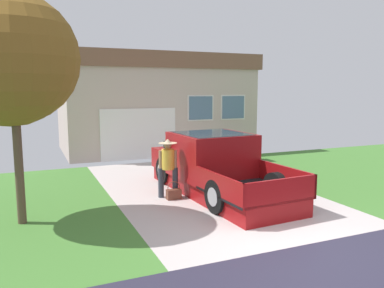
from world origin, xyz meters
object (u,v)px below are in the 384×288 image
house_with_garage (154,102)px  front_yard_tree (11,61)px  wheeled_trash_bin (248,147)px  pickup_truck (212,166)px  person_with_hat (168,164)px  handbag (174,194)px

house_with_garage → front_yard_tree: 10.64m
house_with_garage → wheeled_trash_bin: bearing=-60.9°
house_with_garage → wheeled_trash_bin: size_ratio=8.72×
pickup_truck → person_with_hat: (-1.35, -0.08, 0.16)m
handbag → house_with_garage: house_with_garage is taller
house_with_garage → wheeled_trash_bin: 5.44m
handbag → wheeled_trash_bin: (4.69, 4.03, 0.40)m
person_with_hat → wheeled_trash_bin: size_ratio=1.56×
front_yard_tree → house_with_garage: bearing=56.5°
person_with_hat → wheeled_trash_bin: 6.08m
pickup_truck → house_with_garage: (0.89, 8.21, 1.50)m
handbag → house_with_garage: size_ratio=0.05×
front_yard_tree → person_with_hat: bearing=8.3°
pickup_truck → wheeled_trash_bin: (3.40, 3.70, -0.19)m
handbag → front_yard_tree: size_ratio=0.10×
pickup_truck → house_with_garage: bearing=80.4°
house_with_garage → handbag: bearing=-104.3°
house_with_garage → front_yard_tree: size_ratio=1.81×
person_with_hat → wheeled_trash_bin: person_with_hat is taller
person_with_hat → house_with_garage: 8.69m
wheeled_trash_bin → house_with_garage: bearing=119.1°
front_yard_tree → wheeled_trash_bin: (8.35, 4.30, -2.89)m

